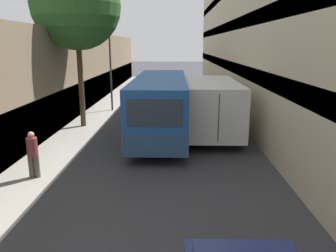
% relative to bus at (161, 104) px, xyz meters
% --- Properties ---
extents(ground_plane, '(150.00, 150.00, 0.00)m').
position_rel_bus_xyz_m(ground_plane, '(0.28, -0.62, -1.55)').
color(ground_plane, '#38383D').
extents(sidewalk_left, '(1.97, 60.00, 0.13)m').
position_rel_bus_xyz_m(sidewalk_left, '(-4.28, -0.62, -1.48)').
color(sidewalk_left, '#9E998E').
rests_on(sidewalk_left, ground_plane).
extents(building_left_shopfront, '(2.40, 60.00, 5.30)m').
position_rel_bus_xyz_m(building_left_shopfront, '(-6.37, -0.62, 0.86)').
color(building_left_shopfront, '#847056').
rests_on(building_left_shopfront, ground_plane).
extents(building_right_apartment, '(2.40, 60.00, 12.07)m').
position_rel_bus_xyz_m(building_right_apartment, '(5.61, -0.62, 4.47)').
color(building_right_apartment, beige).
rests_on(building_right_apartment, ground_plane).
extents(bus, '(2.47, 9.56, 2.90)m').
position_rel_bus_xyz_m(bus, '(0.00, 0.00, 0.00)').
color(bus, '#1E519E').
rests_on(bus, ground_plane).
extents(box_truck, '(2.48, 8.33, 2.72)m').
position_rel_bus_xyz_m(box_truck, '(2.48, 0.86, -0.02)').
color(box_truck, silver).
rests_on(box_truck, ground_plane).
extents(panel_van, '(1.82, 4.68, 1.90)m').
position_rel_bus_xyz_m(panel_van, '(-0.92, 11.54, -0.48)').
color(panel_van, navy).
rests_on(panel_van, ground_plane).
extents(pedestrian, '(0.37, 0.35, 1.57)m').
position_rel_bus_xyz_m(pedestrian, '(-3.96, -5.96, -0.57)').
color(pedestrian, brown).
rests_on(pedestrian, sidewalk_left).
extents(street_lamp, '(0.36, 0.80, 8.04)m').
position_rel_bus_xyz_m(street_lamp, '(-3.55, 5.71, 4.01)').
color(street_lamp, '#38383D').
rests_on(street_lamp, sidewalk_left).
extents(street_tree_left, '(4.51, 4.51, 8.52)m').
position_rel_bus_xyz_m(street_tree_left, '(-4.28, 1.21, 4.83)').
color(street_tree_left, '#4C3823').
rests_on(street_tree_left, sidewalk_left).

